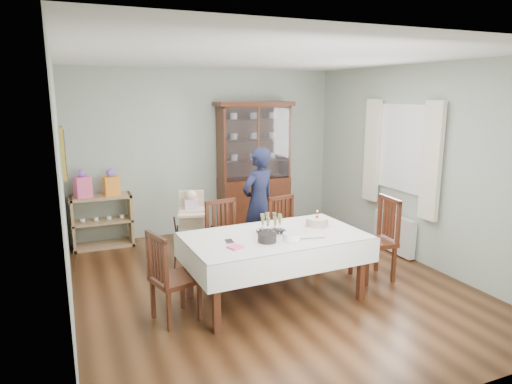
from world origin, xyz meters
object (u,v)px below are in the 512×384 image
champagne_tray (271,227)px  gift_bag_orange (111,183)px  dining_table (275,267)px  chair_end_left (174,294)px  gift_bag_pink (83,185)px  birthday_cake (317,222)px  high_chair (193,235)px  woman (258,203)px  china_cabinet (254,165)px  sideboard (102,221)px  chair_end_right (374,255)px  chair_far_left (228,257)px  chair_far_right (288,247)px

champagne_tray → gift_bag_orange: bearing=119.8°
dining_table → chair_end_left: size_ratio=2.14×
gift_bag_pink → birthday_cake: bearing=-46.1°
dining_table → high_chair: bearing=111.3°
woman → china_cabinet: bearing=-132.5°
sideboard → gift_bag_pink: (-0.24, -0.02, 0.59)m
chair_end_left → sideboard: bearing=-5.8°
gift_bag_pink → champagne_tray: bearing=-53.9°
china_cabinet → gift_bag_pink: bearing=180.0°
sideboard → chair_end_right: (3.05, -2.63, -0.09)m
birthday_cake → china_cabinet: bearing=84.0°
chair_far_left → dining_table: bearing=-76.7°
chair_far_left → chair_end_left: bearing=-146.1°
dining_table → woman: bearing=74.0°
chair_end_left → gift_bag_orange: (-0.30, 2.71, 0.70)m
china_cabinet → chair_far_right: size_ratio=2.30×
high_chair → birthday_cake: 1.83m
china_cabinet → chair_end_left: bearing=-126.8°
chair_far_right → dining_table: bearing=-134.7°
chair_end_right → champagne_tray: (-1.42, 0.04, 0.52)m
champagne_tray → chair_end_right: bearing=-1.6°
chair_end_left → high_chair: 1.62m
chair_end_left → high_chair: bearing=-37.6°
high_chair → gift_bag_pink: size_ratio=2.45×
woman → sideboard: bearing=-55.2°
gift_bag_orange → gift_bag_pink: bearing=180.0°
chair_end_left → chair_end_right: 2.59m
chair_far_right → high_chair: bearing=142.8°
birthday_cake → gift_bag_orange: (-2.06, 2.57, 0.17)m
dining_table → high_chair: 1.55m
dining_table → chair_end_right: bearing=2.2°
sideboard → high_chair: size_ratio=0.87×
chair_end_left → gift_bag_pink: gift_bag_pink is taller
chair_end_right → gift_bag_pink: bearing=-123.3°
china_cabinet → gift_bag_pink: (-2.74, 0.00, -0.13)m
chair_far_right → chair_end_left: chair_end_left is taller
dining_table → high_chair: size_ratio=1.96×
high_chair → chair_end_left: bearing=-97.2°
sideboard → chair_far_right: (2.23, -1.85, -0.12)m
gift_bag_orange → dining_table: bearing=-61.0°
chair_end_right → birthday_cake: (-0.82, 0.04, 0.51)m
dining_table → chair_far_left: (-0.30, 0.74, -0.09)m
chair_far_right → chair_end_right: 1.13m
dining_table → chair_far_left: 0.81m
chair_far_right → champagne_tray: 1.09m
sideboard → high_chair: high_chair is taller
chair_far_left → gift_bag_pink: (-1.58, 1.92, 0.69)m
dining_table → chair_far_right: size_ratio=2.16×
china_cabinet → champagne_tray: size_ratio=6.22×
gift_bag_pink → gift_bag_orange: gift_bag_pink is taller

